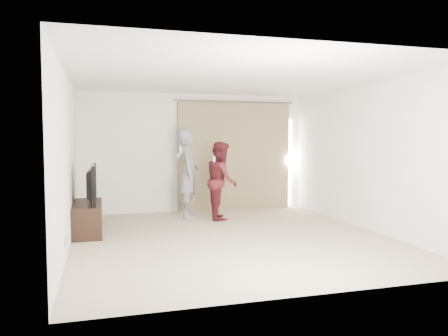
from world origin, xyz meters
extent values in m
plane|color=tan|center=(0.00, 0.00, 0.00)|extent=(5.50, 5.50, 0.00)
cube|color=white|center=(0.00, 2.75, 1.30)|extent=(5.00, 0.04, 2.60)
cube|color=white|center=(-2.50, 0.00, 1.30)|extent=(0.04, 5.50, 2.60)
cube|color=silver|center=(-2.48, 0.40, 1.20)|extent=(0.02, 0.08, 0.12)
cube|color=silver|center=(-2.48, -0.90, 0.30)|extent=(0.02, 0.08, 0.12)
cube|color=white|center=(0.00, 0.00, 2.60)|extent=(5.00, 5.50, 0.01)
cube|color=#9A885E|center=(0.90, 2.68, 1.20)|extent=(2.60, 0.10, 2.40)
cylinder|color=#6B5E4B|center=(0.90, 2.68, 2.44)|extent=(2.80, 0.03, 0.03)
cube|color=white|center=(2.26, 2.72, 1.05)|extent=(0.08, 0.04, 2.00)
cube|color=black|center=(-2.27, 0.99, 0.26)|extent=(0.47, 1.35, 0.52)
imported|color=black|center=(-2.27, 0.99, 0.85)|extent=(0.16, 1.14, 0.66)
cylinder|color=tan|center=(-2.10, 2.31, 0.03)|extent=(0.31, 0.31, 0.05)
cylinder|color=tan|center=(-2.10, 2.31, 0.24)|extent=(0.17, 0.17, 0.37)
imported|color=gray|center=(-0.31, 2.00, 0.90)|extent=(0.59, 0.75, 1.81)
cube|color=silver|center=(-0.49, 1.90, 1.39)|extent=(0.04, 0.04, 0.14)
cube|color=silver|center=(-0.49, 2.12, 1.27)|extent=(0.05, 0.05, 0.09)
imported|color=#50171C|center=(0.29, 1.63, 0.78)|extent=(0.72, 0.86, 1.56)
cube|color=silver|center=(0.11, 1.53, 1.19)|extent=(0.04, 0.04, 0.14)
cube|color=silver|center=(0.11, 1.75, 1.09)|extent=(0.05, 0.05, 0.09)
camera|label=1|loc=(-2.04, -6.75, 1.63)|focal=35.00mm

